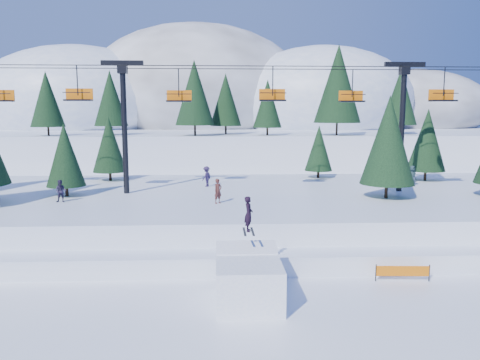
{
  "coord_description": "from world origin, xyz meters",
  "views": [
    {
      "loc": [
        -1.76,
        -18.98,
        8.76
      ],
      "look_at": [
        -0.56,
        6.0,
        5.2
      ],
      "focal_mm": 35.0,
      "sensor_mm": 36.0,
      "label": 1
    }
  ],
  "objects_px": {
    "chairlift": "(253,106)",
    "banner_far": "(463,263)",
    "jump_kicker": "(248,279)",
    "banner_near": "(403,271)"
  },
  "relations": [
    {
      "from": "chairlift",
      "to": "banner_far",
      "type": "height_order",
      "value": "chairlift"
    },
    {
      "from": "jump_kicker",
      "to": "banner_near",
      "type": "bearing_deg",
      "value": 16.07
    },
    {
      "from": "banner_near",
      "to": "banner_far",
      "type": "bearing_deg",
      "value": 17.56
    },
    {
      "from": "chairlift",
      "to": "banner_far",
      "type": "distance_m",
      "value": 18.77
    },
    {
      "from": "banner_near",
      "to": "banner_far",
      "type": "xyz_separation_m",
      "value": [
        3.94,
        1.25,
        0.0
      ]
    },
    {
      "from": "banner_far",
      "to": "banner_near",
      "type": "bearing_deg",
      "value": -162.44
    },
    {
      "from": "jump_kicker",
      "to": "chairlift",
      "type": "height_order",
      "value": "chairlift"
    },
    {
      "from": "jump_kicker",
      "to": "banner_far",
      "type": "distance_m",
      "value": 12.78
    },
    {
      "from": "banner_far",
      "to": "chairlift",
      "type": "bearing_deg",
      "value": 130.78
    },
    {
      "from": "chairlift",
      "to": "banner_far",
      "type": "xyz_separation_m",
      "value": [
        10.84,
        -12.56,
        -8.78
      ]
    }
  ]
}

